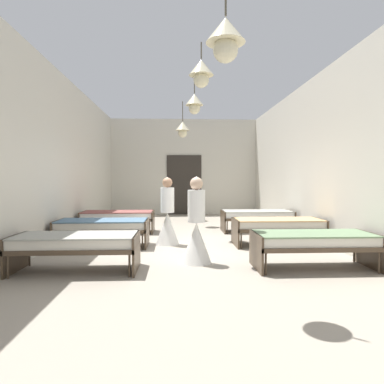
{
  "coord_description": "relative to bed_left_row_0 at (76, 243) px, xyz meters",
  "views": [
    {
      "loc": [
        -0.33,
        -7.19,
        1.44
      ],
      "look_at": [
        0.0,
        -0.3,
        1.17
      ],
      "focal_mm": 31.58,
      "sensor_mm": 36.0,
      "label": 1
    }
  ],
  "objects": [
    {
      "name": "ground_plane",
      "position": [
        1.88,
        1.9,
        -0.49
      ],
      "size": [
        6.46,
        13.63,
        0.1
      ],
      "primitive_type": "cube",
      "color": "#9E9384"
    },
    {
      "name": "room_shell",
      "position": [
        1.88,
        3.21,
        1.5
      ],
      "size": [
        6.26,
        13.23,
        3.86
      ],
      "color": "beige",
      "rests_on": "ground"
    },
    {
      "name": "bed_left_row_0",
      "position": [
        0.0,
        0.0,
        0.0
      ],
      "size": [
        1.9,
        0.84,
        0.57
      ],
      "color": "#473828",
      "rests_on": "ground"
    },
    {
      "name": "bed_right_row_0",
      "position": [
        3.76,
        0.0,
        0.0
      ],
      "size": [
        1.9,
        0.84,
        0.57
      ],
      "color": "#473828",
      "rests_on": "ground"
    },
    {
      "name": "bed_left_row_1",
      "position": [
        0.0,
        1.9,
        0.0
      ],
      "size": [
        1.9,
        0.84,
        0.57
      ],
      "color": "#473828",
      "rests_on": "ground"
    },
    {
      "name": "bed_right_row_1",
      "position": [
        3.76,
        1.9,
        0.0
      ],
      "size": [
        1.9,
        0.84,
        0.57
      ],
      "color": "#473828",
      "rests_on": "ground"
    },
    {
      "name": "bed_left_row_2",
      "position": [
        0.0,
        3.8,
        0.0
      ],
      "size": [
        1.9,
        0.84,
        0.57
      ],
      "color": "#473828",
      "rests_on": "ground"
    },
    {
      "name": "bed_right_row_2",
      "position": [
        3.76,
        3.8,
        0.0
      ],
      "size": [
        1.9,
        0.84,
        0.57
      ],
      "color": "#473828",
      "rests_on": "ground"
    },
    {
      "name": "nurse_near_aisle",
      "position": [
        1.9,
        0.44,
        0.09
      ],
      "size": [
        0.52,
        0.52,
        1.49
      ],
      "rotation": [
        0.0,
        0.0,
        4.87
      ],
      "color": "white",
      "rests_on": "ground"
    },
    {
      "name": "nurse_mid_aisle",
      "position": [
        1.36,
        2.14,
        0.09
      ],
      "size": [
        0.52,
        0.52,
        1.49
      ],
      "rotation": [
        0.0,
        0.0,
        1.9
      ],
      "color": "white",
      "rests_on": "ground"
    },
    {
      "name": "potted_plant",
      "position": [
        2.24,
        6.29,
        0.36
      ],
      "size": [
        0.52,
        0.52,
        1.28
      ],
      "color": "brown",
      "rests_on": "ground"
    }
  ]
}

